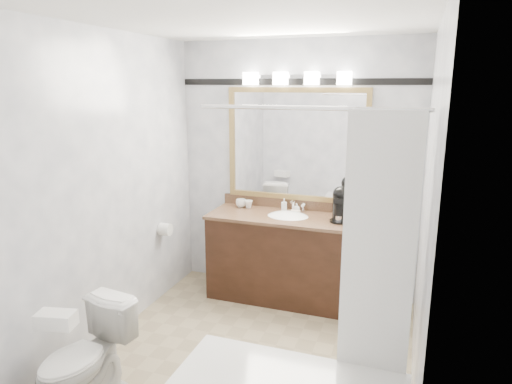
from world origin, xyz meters
TOP-DOWN VIEW (x-y plane):
  - room at (0.00, 0.00)m, footprint 2.42×2.62m
  - vanity at (0.00, 1.02)m, footprint 1.53×0.58m
  - mirror at (0.00, 1.28)m, footprint 1.40×0.04m
  - vanity_light_bar at (0.00, 1.23)m, footprint 1.02×0.14m
  - accent_stripe at (0.00, 1.29)m, footprint 2.40×0.01m
  - tp_roll at (-1.14, 0.66)m, footprint 0.11×0.12m
  - toilet at (-0.83, -0.92)m, footprint 0.47×0.71m
  - tissue_box at (-0.83, -1.12)m, footprint 0.24×0.17m
  - coffee_maker at (0.49, 1.02)m, footprint 0.17×0.21m
  - cup_left at (-0.54, 1.17)m, footprint 0.11×0.11m
  - cup_right at (-0.46, 1.17)m, footprint 0.09×0.09m
  - soap_bottle_a at (-0.09, 1.20)m, footprint 0.06×0.07m
  - soap_bottle_b at (0.04, 1.19)m, footprint 0.08×0.08m
  - soap_bar at (0.04, 1.13)m, footprint 0.09×0.07m

SIDE VIEW (x-z plane):
  - toilet at x=-0.83m, z-range 0.00..0.68m
  - vanity at x=0.00m, z-range -0.04..0.93m
  - tp_roll at x=-1.14m, z-range 0.64..0.76m
  - tissue_box at x=-0.83m, z-range 0.68..0.77m
  - soap_bar at x=0.04m, z-range 0.85..0.88m
  - cup_right at x=-0.46m, z-range 0.85..0.93m
  - cup_left at x=-0.54m, z-range 0.85..0.93m
  - soap_bottle_b at x=0.04m, z-range 0.85..0.93m
  - soap_bottle_a at x=-0.09m, z-range 0.85..0.97m
  - coffee_maker at x=0.49m, z-range 0.85..1.18m
  - room at x=0.00m, z-range -0.01..2.51m
  - mirror at x=0.00m, z-range 0.95..2.05m
  - accent_stripe at x=0.00m, z-range 2.07..2.13m
  - vanity_light_bar at x=0.00m, z-range 2.07..2.19m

